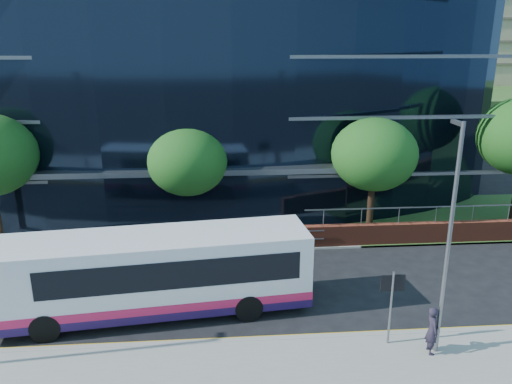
{
  "coord_description": "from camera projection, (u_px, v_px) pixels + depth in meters",
  "views": [
    {
      "loc": [
        -1.39,
        -16.56,
        10.56
      ],
      "look_at": [
        0.55,
        8.0,
        2.9
      ],
      "focal_mm": 35.0,
      "sensor_mm": 36.0,
      "label": 1
    }
  ],
  "objects": [
    {
      "name": "ground",
      "position": [
        258.0,
        327.0,
        19.01
      ],
      "size": [
        200.0,
        200.0,
        0.0
      ],
      "primitive_type": "plane",
      "color": "black",
      "rests_on": "ground"
    },
    {
      "name": "kerb",
      "position": [
        260.0,
        340.0,
        18.03
      ],
      "size": [
        80.0,
        0.25,
        0.16
      ],
      "primitive_type": "cube",
      "color": "gray",
      "rests_on": "ground"
    },
    {
      "name": "yellow_line_outer",
      "position": [
        260.0,
        339.0,
        18.24
      ],
      "size": [
        80.0,
        0.08,
        0.01
      ],
      "primitive_type": "cube",
      "color": "gold",
      "rests_on": "ground"
    },
    {
      "name": "yellow_line_inner",
      "position": [
        260.0,
        337.0,
        18.39
      ],
      "size": [
        80.0,
        0.08,
        0.01
      ],
      "primitive_type": "cube",
      "color": "gold",
      "rests_on": "ground"
    },
    {
      "name": "far_forecourt",
      "position": [
        140.0,
        226.0,
        29.01
      ],
      "size": [
        50.0,
        8.0,
        0.1
      ],
      "primitive_type": "cube",
      "color": "gray",
      "rests_on": "ground"
    },
    {
      "name": "glass_office",
      "position": [
        180.0,
        74.0,
        36.18
      ],
      "size": [
        44.0,
        23.1,
        16.0
      ],
      "color": "black",
      "rests_on": "ground"
    },
    {
      "name": "guard_railings",
      "position": [
        87.0,
        242.0,
        24.82
      ],
      "size": [
        24.0,
        0.05,
        1.1
      ],
      "color": "slate",
      "rests_on": "ground"
    },
    {
      "name": "apartment_block",
      "position": [
        444.0,
        33.0,
        72.58
      ],
      "size": [
        60.0,
        42.0,
        30.0
      ],
      "color": "#2D511E",
      "rests_on": "ground"
    },
    {
      "name": "street_sign",
      "position": [
        392.0,
        292.0,
        17.2
      ],
      "size": [
        0.85,
        0.09,
        2.8
      ],
      "color": "slate",
      "rests_on": "pavement_near"
    },
    {
      "name": "tree_far_b",
      "position": [
        188.0,
        162.0,
        26.57
      ],
      "size": [
        4.29,
        4.29,
        6.05
      ],
      "color": "black",
      "rests_on": "ground"
    },
    {
      "name": "tree_far_c",
      "position": [
        374.0,
        155.0,
        26.75
      ],
      "size": [
        4.62,
        4.62,
        6.51
      ],
      "color": "black",
      "rests_on": "ground"
    },
    {
      "name": "tree_dist_e",
      "position": [
        436.0,
        92.0,
        57.54
      ],
      "size": [
        4.62,
        4.62,
        6.51
      ],
      "color": "black",
      "rests_on": "ground"
    },
    {
      "name": "streetlight_east",
      "position": [
        449.0,
        236.0,
        16.07
      ],
      "size": [
        0.15,
        0.77,
        8.0
      ],
      "color": "slate",
      "rests_on": "pavement_near"
    },
    {
      "name": "city_bus",
      "position": [
        158.0,
        273.0,
        19.51
      ],
      "size": [
        12.37,
        4.09,
        3.29
      ],
      "rotation": [
        0.0,
        0.0,
        0.11
      ],
      "color": "silver",
      "rests_on": "ground"
    },
    {
      "name": "pedestrian",
      "position": [
        432.0,
        330.0,
        17.0
      ],
      "size": [
        0.44,
        0.65,
        1.72
      ],
      "primitive_type": "imported",
      "rotation": [
        0.0,
        0.0,
        1.53
      ],
      "color": "#221D2C",
      "rests_on": "pavement_near"
    }
  ]
}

